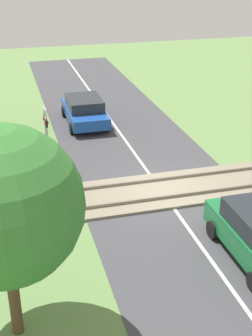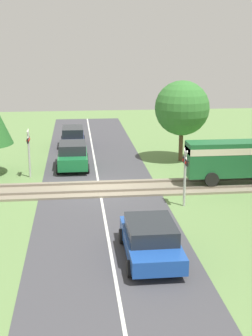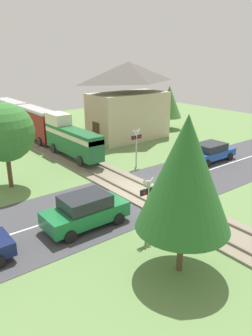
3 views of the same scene
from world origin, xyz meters
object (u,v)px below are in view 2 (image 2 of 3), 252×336
(car_behind_queue, at_px, (73,137))
(car_near_crossing, at_px, (73,155))
(crossing_signal_east_approach, at_px, (185,170))
(crossing_signal_west_approach, at_px, (29,147))
(car_far_side, at_px, (151,239))

(car_behind_queue, bearing_deg, car_near_crossing, -0.00)
(car_near_crossing, xyz_separation_m, crossing_signal_east_approach, (7.70, 5.41, 1.01))
(car_near_crossing, distance_m, crossing_signal_east_approach, 9.47)
(crossing_signal_east_approach, bearing_deg, crossing_signal_west_approach, -126.65)
(car_far_side, height_order, crossing_signal_east_approach, crossing_signal_east_approach)
(car_behind_queue, distance_m, crossing_signal_west_approach, 8.30)
(car_near_crossing, xyz_separation_m, car_far_side, (13.11, 2.88, -0.09))
(car_far_side, relative_size, crossing_signal_east_approach, 1.49)
(car_behind_queue, relative_size, crossing_signal_east_approach, 1.60)
(car_far_side, relative_size, car_behind_queue, 0.93)
(car_far_side, xyz_separation_m, car_behind_queue, (-19.15, -2.88, 0.05))
(car_near_crossing, bearing_deg, crossing_signal_east_approach, 35.09)
(car_behind_queue, xyz_separation_m, crossing_signal_west_approach, (7.83, -2.53, 1.05))
(crossing_signal_east_approach, bearing_deg, car_far_side, -25.07)
(crossing_signal_west_approach, bearing_deg, car_behind_queue, 162.08)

